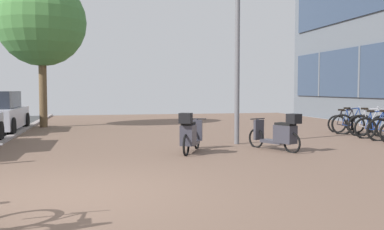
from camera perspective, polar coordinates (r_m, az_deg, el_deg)
ground at (r=6.78m, az=-3.31°, el=-10.18°), size 21.00×40.00×0.13m
bicycle_rack_05 at (r=14.80m, az=23.30°, el=-1.57°), size 1.35×0.53×0.98m
bicycle_rack_06 at (r=15.45m, az=22.66°, el=-1.30°), size 1.30×0.77×1.03m
bicycle_rack_07 at (r=15.83m, az=20.54°, el=-1.16°), size 1.26×0.73×1.02m
bicycle_rack_08 at (r=16.45m, az=19.82°, el=-1.08°), size 1.20×0.61×0.92m
scooter_near at (r=10.52m, az=-0.28°, el=-2.57°), size 0.94×1.63×1.04m
scooter_mid at (r=11.11m, az=11.60°, el=-2.42°), size 0.94×1.65×1.00m
lamp_post at (r=12.40m, az=6.07°, el=11.70°), size 0.20×0.52×6.06m
street_tree at (r=18.86m, az=-19.40°, el=11.55°), size 3.58×3.58×6.10m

